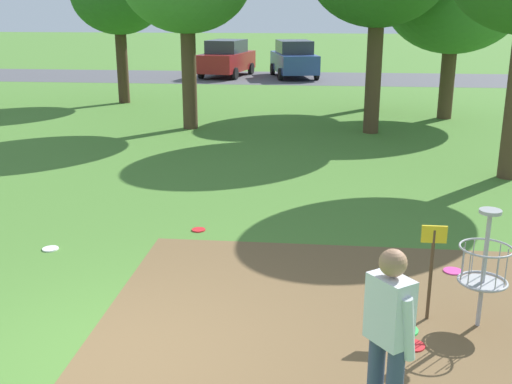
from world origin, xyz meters
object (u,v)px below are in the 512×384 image
frisbee_near_basket (453,271)px  frisbee_scattered_b (402,284)px  parked_car_center_left (294,59)px  frisbee_far_right (413,345)px  frisbee_scattered_a (50,249)px  frisbee_mid_grass (199,230)px  player_throwing (388,336)px  disc_golf_basket (479,264)px  parked_car_leftmost (227,58)px

frisbee_near_basket → frisbee_scattered_b: 0.89m
frisbee_scattered_b → parked_car_center_left: (-2.57, 24.37, 0.91)m
frisbee_far_right → frisbee_scattered_a: 5.49m
frisbee_far_right → parked_car_center_left: 26.06m
frisbee_far_right → frisbee_scattered_a: (-5.02, 2.23, 0.00)m
frisbee_mid_grass → frisbee_scattered_a: size_ratio=0.93×
frisbee_near_basket → player_throwing: bearing=-109.7°
frisbee_near_basket → frisbee_far_right: same height
player_throwing → parked_car_center_left: (-2.04, 27.45, -0.05)m
frisbee_near_basket → parked_car_center_left: (-3.32, 23.89, 0.91)m
player_throwing → frisbee_far_right: size_ratio=6.61×
player_throwing → parked_car_center_left: parked_car_center_left is taller
frisbee_scattered_a → parked_car_center_left: 23.84m
frisbee_far_right → frisbee_scattered_b: 1.56m
frisbee_near_basket → frisbee_mid_grass: size_ratio=1.17×
frisbee_scattered_a → frisbee_scattered_b: 5.13m
disc_golf_basket → player_throwing: 2.41m
frisbee_scattered_a → frisbee_near_basket: bearing=-1.9°
frisbee_mid_grass → player_throwing: bearing=-62.4°
parked_car_leftmost → frisbee_scattered_a: bearing=-87.7°
player_throwing → frisbee_near_basket: size_ratio=6.61×
disc_golf_basket → frisbee_scattered_a: size_ratio=5.89×
disc_golf_basket → frisbee_mid_grass: size_ratio=6.30×
frisbee_scattered_a → frisbee_scattered_b: bearing=-7.6°
parked_car_center_left → parked_car_leftmost: bearing=178.8°
frisbee_mid_grass → frisbee_scattered_a: 2.30m
disc_golf_basket → parked_car_leftmost: size_ratio=0.31×
player_throwing → frisbee_near_basket: (1.28, 3.56, -0.96)m
frisbee_far_right → parked_car_leftmost: bearing=102.9°
frisbee_scattered_a → parked_car_leftmost: size_ratio=0.05×
player_throwing → frisbee_scattered_a: bearing=140.5°
parked_car_leftmost → parked_car_center_left: 3.46m
frisbee_mid_grass → frisbee_scattered_a: same height
frisbee_scattered_b → frisbee_far_right: bearing=-92.5°
frisbee_far_right → frisbee_scattered_b: (0.07, 1.56, 0.00)m
player_throwing → frisbee_scattered_b: bearing=80.2°
parked_car_leftmost → frisbee_near_basket: bearing=-74.2°
frisbee_far_right → parked_car_leftmost: size_ratio=0.06×
frisbee_scattered_b → parked_car_center_left: size_ratio=0.05×
disc_golf_basket → player_throwing: bearing=-120.1°
frisbee_near_basket → frisbee_scattered_b: same height
frisbee_far_right → frisbee_mid_grass: bearing=132.3°
player_throwing → parked_car_leftmost: bearing=101.3°
parked_car_center_left → player_throwing: bearing=-85.7°
player_throwing → frisbee_mid_grass: player_throwing is taller
disc_golf_basket → parked_car_center_left: (-3.24, 25.37, 0.17)m
frisbee_far_right → frisbee_scattered_a: size_ratio=1.10×
frisbee_far_right → disc_golf_basket: bearing=36.8°
parked_car_center_left → frisbee_near_basket: bearing=-82.1°
parked_car_center_left → frisbee_scattered_b: bearing=-84.0°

